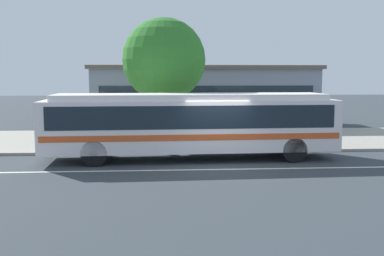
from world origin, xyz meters
name	(u,v)px	position (x,y,z in m)	size (l,w,h in m)	color
ground_plane	(218,165)	(0.00, 0.00, 0.00)	(120.00, 120.00, 0.00)	#333B40
sidewalk_slab	(202,139)	(0.00, 6.66, 0.06)	(60.00, 8.00, 0.12)	gray
lane_stripe_center	(221,169)	(0.00, -0.80, 0.00)	(56.00, 0.16, 0.01)	silver
transit_bus	(191,121)	(-0.97, 1.31, 1.58)	(11.96, 2.88, 2.71)	silver
pedestrian_waiting_near_sign	(145,127)	(-2.92, 3.68, 1.08)	(0.46, 0.46, 1.65)	#323C33
pedestrian_walking_along_curb	(81,127)	(-5.86, 3.73, 1.12)	(0.39, 0.39, 1.70)	#203045
bus_stop_sign	(301,114)	(4.16, 2.98, 1.72)	(0.08, 0.44, 2.49)	gray
street_tree_near_stop	(164,60)	(-2.02, 5.29, 4.20)	(4.08, 4.08, 6.13)	brown
station_building	(203,96)	(0.72, 14.14, 2.05)	(14.94, 6.81, 4.07)	gray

